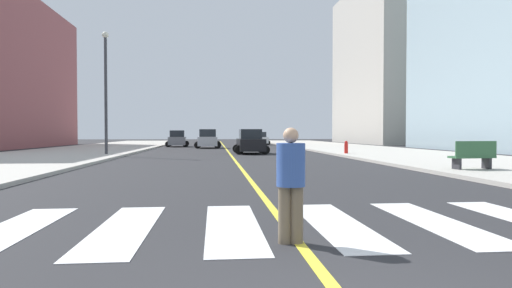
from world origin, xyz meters
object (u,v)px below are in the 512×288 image
object	(u,v)px
car_white_second	(260,139)
fire_hydrant	(346,147)
car_black_fourth	(250,142)
park_bench	(473,156)
car_silver_nearest	(208,139)
street_lamp	(106,83)
pedestrian_crossing	(291,180)
car_gray_third	(177,139)

from	to	relation	value
car_white_second	fire_hydrant	distance (m)	28.48
car_black_fourth	fire_hydrant	world-z (taller)	car_black_fourth
car_black_fourth	park_bench	xyz separation A→B (m)	(7.44, -17.08, -0.19)
car_silver_nearest	street_lamp	distance (m)	17.28
car_white_second	pedestrian_crossing	size ratio (longest dim) A/B	2.33
car_white_second	street_lamp	xyz separation A→B (m)	(-13.53, -27.48, 4.21)
car_white_second	pedestrian_crossing	distance (m)	52.48
fire_hydrant	street_lamp	distance (m)	17.24
car_gray_third	park_bench	distance (m)	37.50
car_silver_nearest	car_black_fourth	world-z (taller)	car_silver_nearest
car_gray_third	pedestrian_crossing	bearing A→B (deg)	-85.53
car_white_second	pedestrian_crossing	bearing A→B (deg)	83.50
car_silver_nearest	car_gray_third	world-z (taller)	car_silver_nearest
car_black_fourth	fire_hydrant	bearing A→B (deg)	151.34
park_bench	street_lamp	bearing A→B (deg)	44.84
car_black_fourth	pedestrian_crossing	size ratio (longest dim) A/B	2.53
pedestrian_crossing	fire_hydrant	bearing A→B (deg)	-101.33
fire_hydrant	car_silver_nearest	bearing A→B (deg)	121.43
street_lamp	car_silver_nearest	bearing A→B (deg)	66.34
car_black_fourth	street_lamp	bearing A→B (deg)	13.56
car_silver_nearest	street_lamp	size ratio (longest dim) A/B	0.53
street_lamp	park_bench	bearing A→B (deg)	-39.45
car_white_second	fire_hydrant	xyz separation A→B (m)	(3.10, -28.31, -0.23)
car_black_fourth	park_bench	world-z (taller)	car_black_fourth
car_gray_third	pedestrian_crossing	xyz separation A→B (m)	(5.27, -44.90, 0.04)
park_bench	fire_hydrant	size ratio (longest dim) A/B	2.08
fire_hydrant	street_lamp	xyz separation A→B (m)	(-16.63, 0.83, 4.44)
car_gray_third	pedestrian_crossing	world-z (taller)	car_gray_third
car_white_second	car_black_fourth	distance (m)	25.11
pedestrian_crossing	fire_hydrant	size ratio (longest dim) A/B	1.87
pedestrian_crossing	car_silver_nearest	bearing A→B (deg)	-80.00
car_silver_nearest	car_gray_third	size ratio (longest dim) A/B	1.04
car_silver_nearest	street_lamp	bearing A→B (deg)	-113.29
car_black_fourth	street_lamp	distance (m)	11.27
car_silver_nearest	car_white_second	xyz separation A→B (m)	(6.80, 12.10, -0.12)
car_white_second	park_bench	xyz separation A→B (m)	(4.06, -41.96, -0.12)
car_black_fourth	street_lamp	world-z (taller)	street_lamp
car_white_second	fire_hydrant	bearing A→B (deg)	95.32
fire_hydrant	car_black_fourth	bearing A→B (deg)	152.14
car_black_fourth	fire_hydrant	xyz separation A→B (m)	(6.48, -3.43, -0.30)
car_silver_nearest	park_bench	xyz separation A→B (m)	(10.86, -29.85, -0.23)
car_gray_third	fire_hydrant	world-z (taller)	car_gray_third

